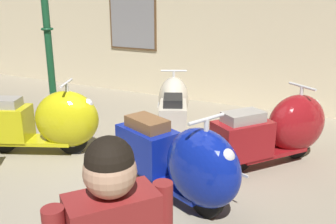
{
  "coord_description": "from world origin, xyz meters",
  "views": [
    {
      "loc": [
        2.3,
        -3.19,
        2.11
      ],
      "look_at": [
        0.08,
        1.1,
        0.6
      ],
      "focal_mm": 40.3,
      "sensor_mm": 36.0,
      "label": 1
    }
  ],
  "objects_px": {
    "lamppost": "(46,18)",
    "scooter_0": "(48,121)",
    "scooter_2": "(184,162)",
    "scooter_3": "(281,129)",
    "scooter_1": "(173,105)"
  },
  "relations": [
    {
      "from": "scooter_0",
      "to": "scooter_2",
      "type": "xyz_separation_m",
      "value": [
        2.2,
        -0.34,
        0.0
      ]
    },
    {
      "from": "scooter_3",
      "to": "scooter_1",
      "type": "bearing_deg",
      "value": 112.39
    },
    {
      "from": "scooter_1",
      "to": "scooter_3",
      "type": "bearing_deg",
      "value": -129.78
    },
    {
      "from": "scooter_0",
      "to": "scooter_2",
      "type": "height_order",
      "value": "scooter_2"
    },
    {
      "from": "lamppost",
      "to": "scooter_0",
      "type": "bearing_deg",
      "value": -50.66
    },
    {
      "from": "scooter_2",
      "to": "scooter_3",
      "type": "distance_m",
      "value": 1.64
    },
    {
      "from": "lamppost",
      "to": "scooter_3",
      "type": "bearing_deg",
      "value": 5.05
    },
    {
      "from": "scooter_0",
      "to": "scooter_1",
      "type": "distance_m",
      "value": 1.94
    },
    {
      "from": "scooter_3",
      "to": "scooter_0",
      "type": "bearing_deg",
      "value": 148.12
    },
    {
      "from": "scooter_2",
      "to": "scooter_3",
      "type": "bearing_deg",
      "value": 88.15
    },
    {
      "from": "scooter_0",
      "to": "lamppost",
      "type": "relative_size",
      "value": 0.56
    },
    {
      "from": "scooter_0",
      "to": "scooter_2",
      "type": "distance_m",
      "value": 2.23
    },
    {
      "from": "scooter_3",
      "to": "lamppost",
      "type": "xyz_separation_m",
      "value": [
        -3.57,
        -0.32,
        1.31
      ]
    },
    {
      "from": "scooter_2",
      "to": "scooter_1",
      "type": "bearing_deg",
      "value": 141.92
    },
    {
      "from": "scooter_2",
      "to": "lamppost",
      "type": "xyz_separation_m",
      "value": [
        -2.89,
        1.17,
        1.31
      ]
    }
  ]
}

